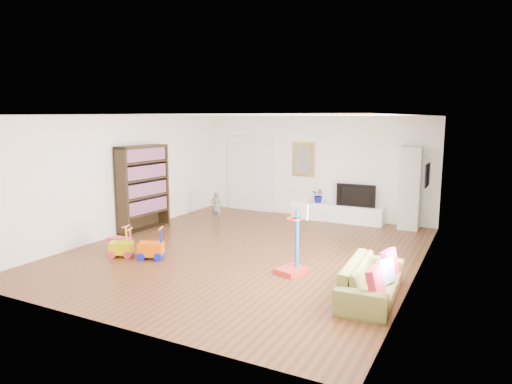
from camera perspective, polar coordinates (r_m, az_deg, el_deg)
The scene contains 25 objects.
floor at distance 9.29m, azimuth -1.13°, elevation -7.37°, with size 6.50×7.50×0.00m, color brown.
ceiling at distance 8.90m, azimuth -1.19°, elevation 9.52°, with size 6.50×7.50×0.00m, color white.
wall_back at distance 12.40m, azimuth 7.08°, elevation 3.13°, with size 6.50×0.00×2.70m, color white.
wall_front at distance 6.02m, azimuth -18.36°, elevation -3.78°, with size 6.50×0.00×2.70m, color white.
wall_left at distance 10.91m, azimuth -16.38°, elevation 1.99°, with size 0.00×7.50×2.70m, color white.
wall_right at distance 8.01m, azimuth 19.79°, elevation -0.70°, with size 0.00×7.50×2.70m, color silver.
navy_accent at distance 9.33m, azimuth 21.00°, elevation 3.67°, with size 0.01×3.20×1.70m, color black.
olive_wainscot at distance 9.54m, azimuth 20.53°, elevation -4.42°, with size 0.01×3.20×1.00m, color brown.
doorway at distance 13.17m, azimuth -0.79°, elevation 2.24°, with size 1.45×0.06×2.10m, color white.
painting_back at distance 12.43m, azimuth 5.96°, elevation 4.09°, with size 0.62×0.06×0.92m, color gold.
artwork_right at distance 9.56m, azimuth 20.64°, elevation 2.00°, with size 0.04×0.56×0.46m, color #7F3F8C.
media_console at distance 11.98m, azimuth 11.24°, elevation -2.66°, with size 1.90×0.48×0.44m, color white.
tall_cabinet at distance 11.52m, azimuth 18.73°, elevation 0.44°, with size 0.46×0.46×1.98m, color silver.
bookshelf at distance 11.05m, azimuth -13.91°, elevation 0.42°, with size 0.36×1.39×2.03m, color black.
sofa at distance 7.15m, azimuth 14.28°, elevation -10.58°, with size 1.84×0.72×0.54m, color olive.
basketball_hoop at distance 7.87m, azimuth 4.50°, elevation -5.89°, with size 0.42×0.51×1.21m, color red.
ride_on_yellow at distance 9.20m, azimuth -16.50°, elevation -6.11°, with size 0.42×0.26×0.57m, color #D6C300.
ride_on_orange at distance 8.91m, azimuth -13.01°, elevation -6.29°, with size 0.46×0.28×0.61m, color #F05A00.
ride_on_pink at distance 9.57m, azimuth -16.70°, elevation -5.58°, with size 0.41×0.25×0.55m, color #EF4374.
child at distance 11.75m, azimuth -4.95°, elevation -1.85°, with size 0.29×0.19×0.81m, color slate.
tv at distance 11.83m, azimuth 12.49°, elevation -0.35°, with size 0.99×0.13×0.57m, color black.
vase_plant at distance 12.14m, azimuth 7.87°, elevation -0.40°, with size 0.35×0.31×0.39m, color #0F0F88.
pillow_left at distance 6.58m, azimuth 14.73°, elevation -10.90°, with size 0.11×0.41×0.41m, color #AF2238.
pillow_center at distance 7.09m, azimuth 15.95°, elevation -9.47°, with size 0.09×0.35×0.35m, color silver.
pillow_right at distance 7.53m, azimuth 16.40°, elevation -8.38°, with size 0.10×0.39×0.39m, color #BE2552.
Camera 1 is at (4.22, -7.84, 2.66)m, focal length 32.00 mm.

